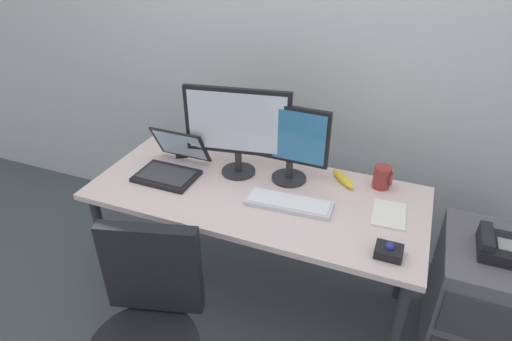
% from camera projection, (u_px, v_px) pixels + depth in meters
% --- Properties ---
extents(ground_plane, '(8.00, 8.00, 0.00)m').
position_uv_depth(ground_plane, '(256.00, 296.00, 2.53)').
color(ground_plane, '#424A4D').
extents(back_wall, '(6.00, 0.10, 2.80)m').
position_uv_depth(back_wall, '(304.00, 25.00, 2.37)').
color(back_wall, silver).
rests_on(back_wall, ground).
extents(desk, '(1.65, 0.73, 0.74)m').
position_uv_depth(desk, '(256.00, 203.00, 2.18)').
color(desk, beige).
rests_on(desk, ground).
extents(file_cabinet, '(0.42, 0.53, 0.66)m').
position_uv_depth(file_cabinet, '(477.00, 303.00, 2.06)').
color(file_cabinet, '#58565E').
rests_on(file_cabinet, ground).
extents(desk_phone, '(0.17, 0.20, 0.09)m').
position_uv_depth(desk_phone, '(498.00, 246.00, 1.86)').
color(desk_phone, black).
rests_on(desk_phone, file_cabinet).
extents(monitor_main, '(0.54, 0.18, 0.47)m').
position_uv_depth(monitor_main, '(237.00, 126.00, 2.16)').
color(monitor_main, '#262628').
rests_on(monitor_main, desk).
extents(monitor_side, '(0.39, 0.18, 0.41)m').
position_uv_depth(monitor_side, '(290.00, 141.00, 2.12)').
color(monitor_side, '#262628').
rests_on(monitor_side, desk).
extents(keyboard, '(0.42, 0.16, 0.03)m').
position_uv_depth(keyboard, '(289.00, 203.00, 2.03)').
color(keyboard, silver).
rests_on(keyboard, desk).
extents(laptop, '(0.31, 0.33, 0.22)m').
position_uv_depth(laptop, '(172.00, 164.00, 2.27)').
color(laptop, black).
rests_on(laptop, desk).
extents(trackball_mouse, '(0.11, 0.09, 0.07)m').
position_uv_depth(trackball_mouse, '(389.00, 251.00, 1.73)').
color(trackball_mouse, black).
rests_on(trackball_mouse, desk).
extents(coffee_mug, '(0.09, 0.08, 0.12)m').
position_uv_depth(coffee_mug, '(382.00, 177.00, 2.15)').
color(coffee_mug, maroon).
rests_on(coffee_mug, desk).
extents(paper_notepad, '(0.16, 0.22, 0.01)m').
position_uv_depth(paper_notepad, '(389.00, 214.00, 1.97)').
color(paper_notepad, white).
rests_on(paper_notepad, desk).
extents(cell_phone, '(0.13, 0.16, 0.01)m').
position_uv_depth(cell_phone, '(182.00, 152.00, 2.49)').
color(cell_phone, black).
rests_on(cell_phone, desk).
extents(banana, '(0.16, 0.17, 0.04)m').
position_uv_depth(banana, '(343.00, 179.00, 2.20)').
color(banana, yellow).
rests_on(banana, desk).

